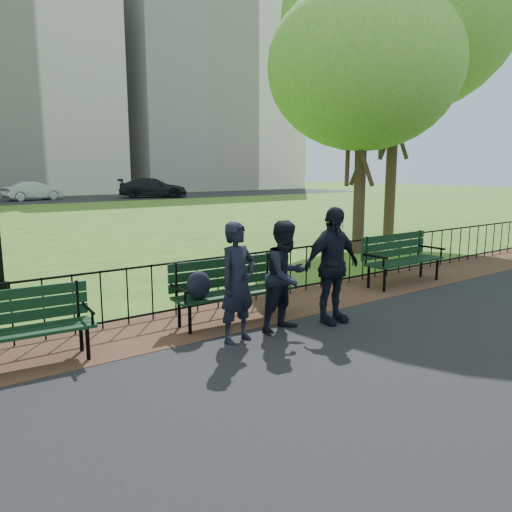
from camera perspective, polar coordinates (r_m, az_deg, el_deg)
ground at (r=7.17m, az=5.63°, el=-9.25°), size 120.00×120.00×0.00m
dirt_strip at (r=8.29m, az=-1.31°, el=-6.44°), size 60.00×1.60×0.01m
iron_fence at (r=8.57m, az=-3.24°, el=-2.55°), size 24.06×0.06×1.00m
apartment_east at (r=61.95m, az=-6.45°, el=18.88°), size 20.00×15.00×24.00m
park_bench_main at (r=7.57m, az=-4.24°, el=-3.18°), size 1.90×0.70×1.06m
park_bench_left_a at (r=6.64m, az=-25.94°, el=-6.61°), size 1.81×0.68×1.01m
park_bench_right_a at (r=10.65m, az=16.15°, el=0.29°), size 1.97×0.62×1.11m
tree_near_e at (r=14.44m, az=12.23°, el=20.32°), size 5.17×5.17×7.21m
tree_mid_e at (r=17.49m, az=15.96°, el=25.05°), size 7.24×7.24×10.10m
person_left at (r=6.75m, az=-2.11°, el=-3.05°), size 0.66×0.49×1.65m
person_mid at (r=7.23m, az=3.45°, el=-2.30°), size 0.84×0.53×1.62m
person_right at (r=7.65m, az=8.69°, el=-1.08°), size 1.05×0.44×1.79m
sedan_silver at (r=40.95m, az=-24.12°, el=6.80°), size 4.40×2.29×1.38m
sedan_dark at (r=41.71m, az=-11.70°, el=7.64°), size 5.88×4.26×1.58m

